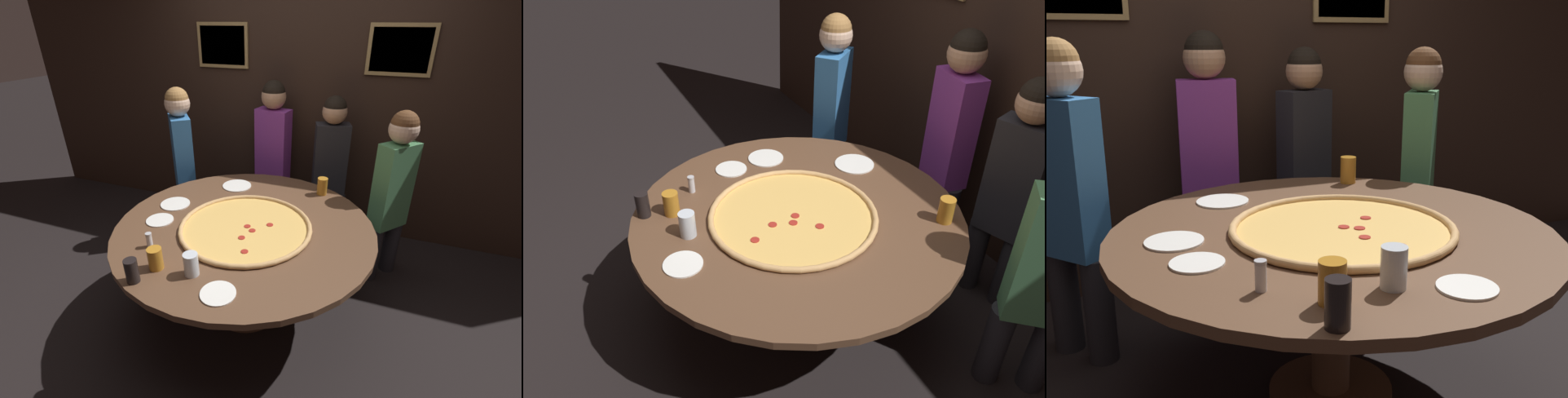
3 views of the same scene
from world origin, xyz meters
TOP-DOWN VIEW (x-y plane):
  - ground_plane at (0.00, 0.00)m, footprint 24.00×24.00m
  - back_wall at (0.00, 1.47)m, footprint 6.40×0.08m
  - dining_table at (0.00, 0.00)m, footprint 1.73×1.73m
  - giant_pizza at (0.02, -0.04)m, footprint 0.88×0.88m
  - drink_cup_by_shaker at (-0.33, -0.73)m, footprint 0.07×0.07m
  - drink_cup_near_right at (-0.28, -0.59)m, footprint 0.08×0.08m
  - drink_cup_far_right at (0.39, 0.64)m, footprint 0.08×0.08m
  - drink_cup_front_edge at (-0.07, -0.57)m, footprint 0.08×0.08m
  - white_plate_near_front at (-0.57, -0.15)m, footprint 0.19×0.19m
  - white_plate_far_back at (0.13, -0.66)m, footprint 0.19×0.19m
  - white_plate_left_side at (-0.30, 0.54)m, footprint 0.24×0.24m
  - white_plate_beside_cup at (-0.60, 0.09)m, footprint 0.22×0.22m
  - condiment_shaker at (-0.44, -0.44)m, footprint 0.04×0.04m
  - diner_far_left at (-0.93, 0.76)m, footprint 0.33×0.37m
  - diner_far_right at (0.36, 1.14)m, footprint 0.37×0.24m
  - diner_centre_back at (-0.20, 1.18)m, footprint 0.39×0.22m

SIDE VIEW (x-z plane):
  - ground_plane at x=0.00m, z-range 0.00..0.00m
  - dining_table at x=0.00m, z-range 0.25..0.99m
  - white_plate_near_front at x=-0.57m, z-range 0.74..0.75m
  - white_plate_far_back at x=0.13m, z-range 0.74..0.75m
  - white_plate_left_side at x=-0.30m, z-range 0.74..0.75m
  - white_plate_beside_cup at x=-0.60m, z-range 0.74..0.75m
  - giant_pizza at x=0.02m, z-range 0.74..0.77m
  - condiment_shaker at x=-0.44m, z-range 0.74..0.84m
  - diner_far_right at x=0.36m, z-range 0.09..1.51m
  - drink_cup_near_right at x=-0.28m, z-range 0.74..0.87m
  - drink_cup_front_edge at x=-0.07m, z-range 0.74..0.87m
  - drink_cup_far_right at x=0.39m, z-range 0.74..0.88m
  - drink_cup_by_shaker at x=-0.33m, z-range 0.74..0.88m
  - diner_far_left at x=-0.93m, z-range 0.10..1.56m
  - diner_centre_back at x=-0.20m, z-range 0.10..1.60m
  - back_wall at x=0.00m, z-range 0.00..2.60m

